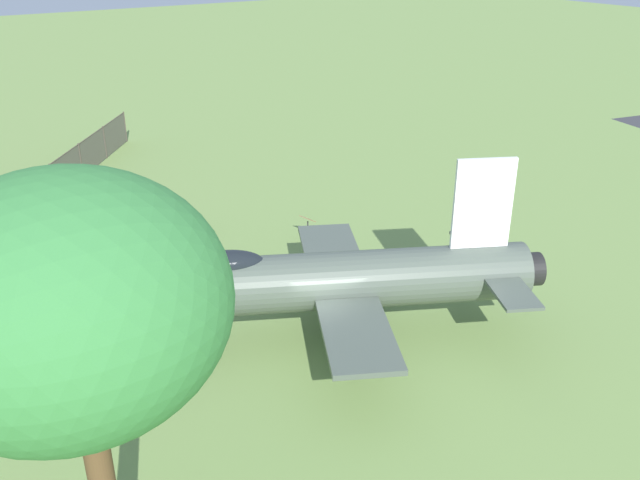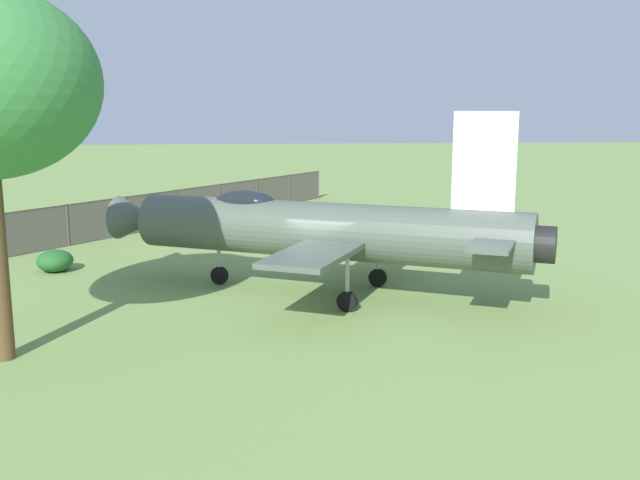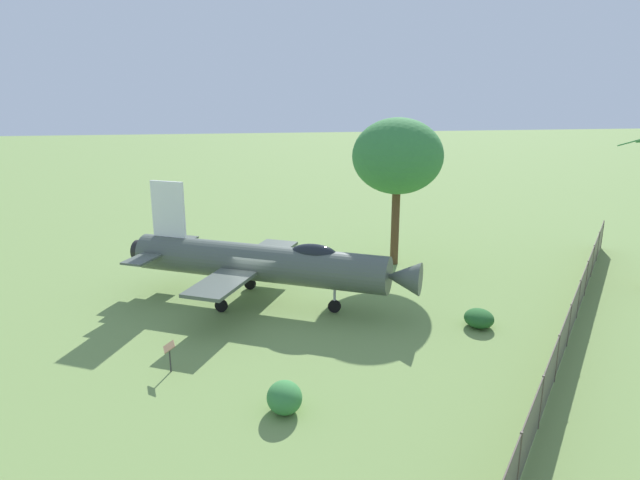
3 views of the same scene
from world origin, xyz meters
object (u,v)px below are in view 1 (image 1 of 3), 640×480
shrub_by_tree (186,225)px  info_plaque (308,222)px  shade_tree (71,306)px  display_jet (309,281)px

shrub_by_tree → info_plaque: bearing=-129.2°
shade_tree → info_plaque: size_ratio=7.49×
display_jet → shade_tree: shade_tree is taller
shrub_by_tree → info_plaque: 5.14m
display_jet → info_plaque: 7.49m
display_jet → shade_tree: bearing=60.7°
shade_tree → shrub_by_tree: size_ratio=6.17×
shade_tree → display_jet: bearing=-55.7°
display_jet → info_plaque: display_jet is taller
display_jet → shrub_by_tree: (9.50, 0.07, -1.60)m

